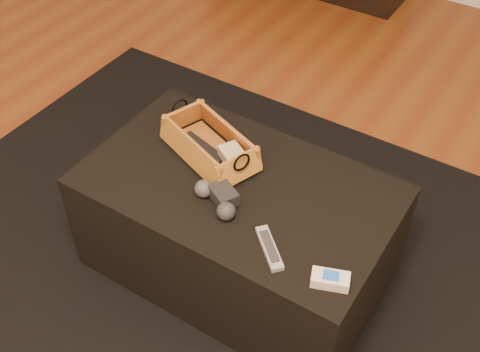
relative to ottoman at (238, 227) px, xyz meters
The scene contains 9 objects.
floor 0.41m from the ottoman, 124.61° to the right, with size 5.00×5.50×0.01m, color brown.
area_rug 0.22m from the ottoman, 90.00° to the right, with size 2.60×2.00×0.01m, color black.
ottoman is the anchor object (origin of this frame).
tv_remote 0.30m from the ottoman, 160.85° to the left, with size 0.19×0.04×0.02m, color black.
cloth_bundle 0.26m from the ottoman, 134.28° to the left, with size 0.10×0.07×0.05m, color tan.
wicker_basket 0.30m from the ottoman, 156.47° to the left, with size 0.39×0.29×0.12m.
game_controller 0.26m from the ottoman, 91.04° to the right, with size 0.19×0.14×0.06m.
silver_remote 0.36m from the ottoman, 39.22° to the right, with size 0.14×0.14×0.02m.
cream_gadget 0.52m from the ottoman, 24.78° to the right, with size 0.12×0.08×0.04m.
Camera 1 is at (0.94, -0.87, 1.77)m, focal length 45.00 mm.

